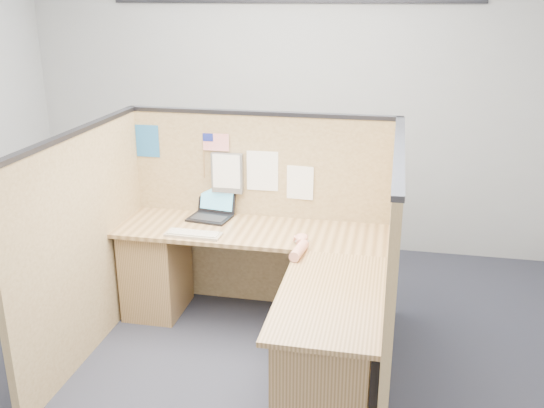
% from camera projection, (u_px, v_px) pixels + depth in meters
% --- Properties ---
extents(floor, '(5.00, 5.00, 0.00)m').
position_uv_depth(floor, '(228.00, 370.00, 3.97)').
color(floor, '#21222F').
rests_on(floor, ground).
extents(wall_back, '(5.00, 0.00, 5.00)m').
position_uv_depth(wall_back, '(290.00, 101.00, 5.60)').
color(wall_back, '#ACAFB1').
rests_on(wall_back, floor).
extents(cubicle_partitions, '(2.06, 1.83, 1.53)m').
position_uv_depth(cubicle_partitions, '(242.00, 237.00, 4.12)').
color(cubicle_partitions, olive).
rests_on(cubicle_partitions, floor).
extents(l_desk, '(1.95, 1.75, 0.73)m').
position_uv_depth(l_desk, '(265.00, 299.00, 4.07)').
color(l_desk, brown).
rests_on(l_desk, floor).
extents(laptop, '(0.33, 0.33, 0.22)m').
position_uv_depth(laptop, '(212.00, 210.00, 4.60)').
color(laptop, black).
rests_on(laptop, l_desk).
extents(keyboard, '(0.40, 0.15, 0.03)m').
position_uv_depth(keyboard, '(193.00, 234.00, 4.24)').
color(keyboard, gray).
rests_on(keyboard, l_desk).
extents(mouse, '(0.11, 0.08, 0.04)m').
position_uv_depth(mouse, '(302.00, 241.00, 4.10)').
color(mouse, silver).
rests_on(mouse, l_desk).
extents(hand_forearm, '(0.11, 0.37, 0.08)m').
position_uv_depth(hand_forearm, '(300.00, 246.00, 3.97)').
color(hand_forearm, tan).
rests_on(hand_forearm, l_desk).
extents(blue_poster, '(0.19, 0.00, 0.25)m').
position_uv_depth(blue_poster, '(147.00, 141.00, 4.62)').
color(blue_poster, '#22619E').
rests_on(blue_poster, cubicle_partitions).
extents(american_flag, '(0.20, 0.01, 0.35)m').
position_uv_depth(american_flag, '(213.00, 144.00, 4.51)').
color(american_flag, olive).
rests_on(american_flag, cubicle_partitions).
extents(file_holder, '(0.24, 0.05, 0.31)m').
position_uv_depth(file_holder, '(227.00, 173.00, 4.54)').
color(file_holder, slate).
rests_on(file_holder, cubicle_partitions).
extents(paper_left, '(0.24, 0.01, 0.30)m').
position_uv_depth(paper_left, '(262.00, 171.00, 4.51)').
color(paper_left, white).
rests_on(paper_left, cubicle_partitions).
extents(paper_right, '(0.20, 0.02, 0.25)m').
position_uv_depth(paper_right, '(300.00, 183.00, 4.48)').
color(paper_right, white).
rests_on(paper_right, cubicle_partitions).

